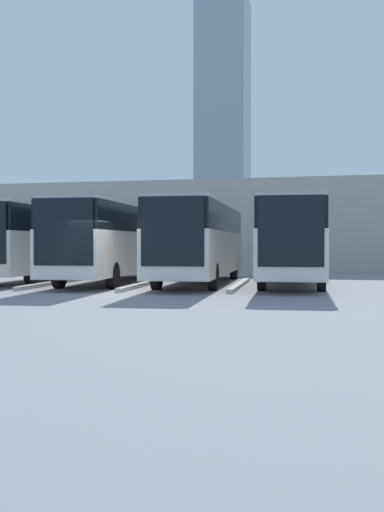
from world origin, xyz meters
TOP-DOWN VIEW (x-y plane):
  - ground_plane at (0.00, 0.00)m, footprint 600.00×600.00m
  - bus_0 at (-5.75, -6.04)m, footprint 3.30×12.36m
  - curb_divider_0 at (-3.83, -4.24)m, footprint 0.79×7.47m
  - bus_1 at (-1.92, -5.60)m, footprint 3.30×12.36m
  - curb_divider_1 at (0.00, -3.79)m, footprint 0.79×7.47m
  - bus_2 at (1.91, -5.47)m, footprint 3.30×12.36m
  - curb_divider_2 at (3.83, -3.66)m, footprint 0.79×7.47m
  - bus_3 at (5.74, -6.45)m, footprint 3.30×12.36m
  - station_building at (0.00, -24.87)m, footprint 40.08×16.90m
  - office_tower at (28.49, -169.44)m, footprint 14.82×14.82m

SIDE VIEW (x-z plane):
  - ground_plane at x=0.00m, z-range 0.00..0.00m
  - curb_divider_0 at x=-3.83m, z-range 0.00..0.15m
  - curb_divider_1 at x=0.00m, z-range 0.00..0.15m
  - curb_divider_2 at x=3.83m, z-range 0.00..0.15m
  - bus_0 at x=-5.75m, z-range 0.19..3.58m
  - bus_1 at x=-1.92m, z-range 0.19..3.58m
  - bus_2 at x=1.91m, z-range 0.19..3.58m
  - bus_3 at x=5.74m, z-range 0.19..3.58m
  - station_building at x=0.00m, z-range 0.02..5.73m
  - office_tower at x=28.49m, z-range -0.60..77.13m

